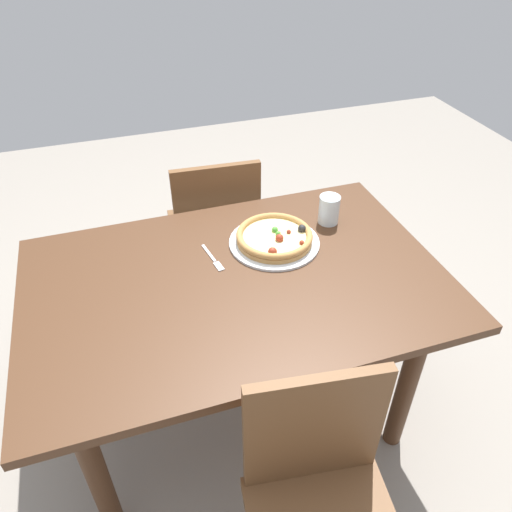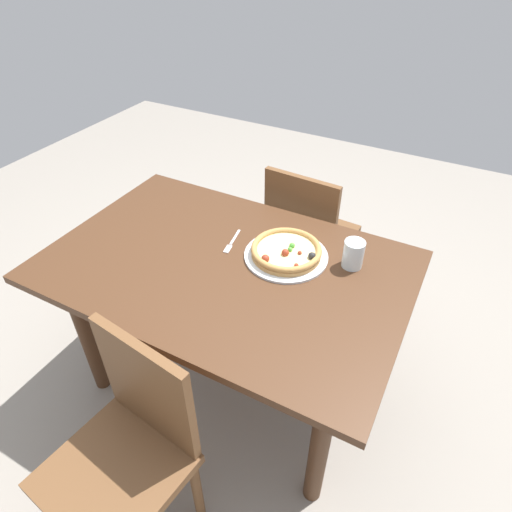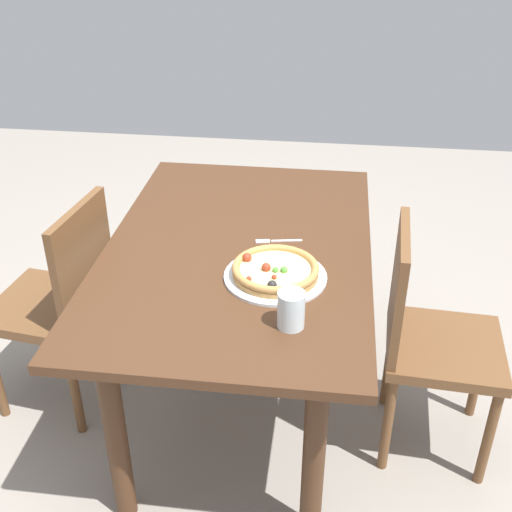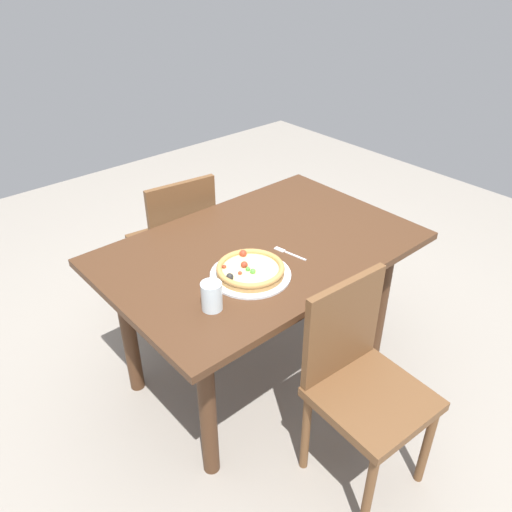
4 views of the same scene
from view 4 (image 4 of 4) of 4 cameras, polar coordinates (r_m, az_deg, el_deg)
ground_plane at (r=2.75m, az=0.48°, el=-12.35°), size 6.00×6.00×0.00m
dining_table at (r=2.35m, az=0.55°, el=-1.12°), size 1.41×0.92×0.75m
chair_near at (r=2.05m, az=11.63°, el=-13.46°), size 0.43×0.43×0.88m
chair_far at (r=2.88m, az=-8.95°, el=1.67°), size 0.45×0.45×0.88m
plate at (r=2.09m, az=-0.62°, el=-2.10°), size 0.33×0.33×0.01m
pizza at (r=2.07m, az=-0.65°, el=-1.51°), size 0.28×0.28×0.05m
fork at (r=2.24m, az=3.54°, el=0.37°), size 0.04×0.17×0.00m
drinking_glass at (r=1.89m, az=-4.98°, el=-4.49°), size 0.08×0.08×0.11m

